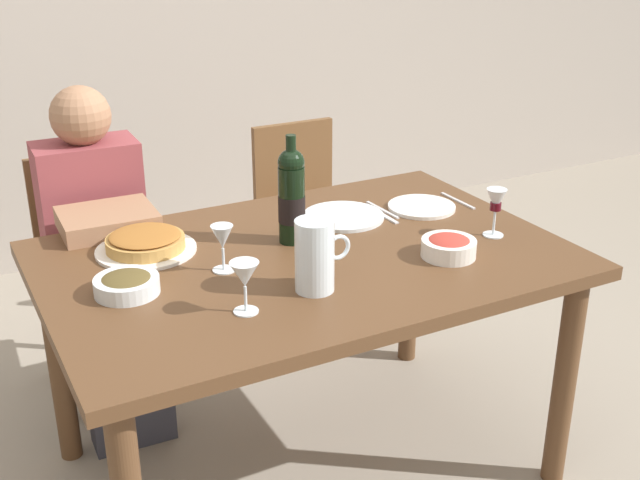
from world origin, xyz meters
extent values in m
plane|color=gray|center=(0.00, 0.00, 0.00)|extent=(8.00, 8.00, 0.00)
cube|color=brown|center=(0.00, 0.00, 0.74)|extent=(1.50, 1.00, 0.04)
cylinder|color=brown|center=(0.67, -0.42, 0.36)|extent=(0.07, 0.07, 0.72)
cylinder|color=brown|center=(-0.67, 0.42, 0.36)|extent=(0.07, 0.07, 0.72)
cylinder|color=brown|center=(0.67, 0.42, 0.36)|extent=(0.07, 0.07, 0.72)
cylinder|color=black|center=(0.01, 0.10, 0.88)|extent=(0.08, 0.08, 0.24)
sphere|color=black|center=(0.01, 0.10, 1.01)|extent=(0.08, 0.08, 0.08)
cylinder|color=black|center=(0.01, 0.10, 1.06)|extent=(0.03, 0.03, 0.07)
cylinder|color=black|center=(0.01, 0.10, 0.87)|extent=(0.08, 0.08, 0.08)
cylinder|color=silver|center=(-0.08, -0.22, 0.86)|extent=(0.10, 0.10, 0.20)
cylinder|color=silver|center=(-0.08, -0.22, 0.82)|extent=(0.10, 0.10, 0.12)
torus|color=silver|center=(-0.01, -0.22, 0.87)|extent=(0.07, 0.01, 0.07)
cylinder|color=white|center=(-0.41, 0.24, 0.77)|extent=(0.30, 0.30, 0.01)
cylinder|color=#C18E47|center=(-0.41, 0.24, 0.79)|extent=(0.23, 0.23, 0.03)
ellipsoid|color=#9E6028|center=(-0.41, 0.24, 0.81)|extent=(0.21, 0.21, 0.02)
cylinder|color=white|center=(0.36, -0.21, 0.79)|extent=(0.16, 0.16, 0.05)
ellipsoid|color=#B2382D|center=(0.36, -0.21, 0.80)|extent=(0.13, 0.13, 0.04)
cylinder|color=silver|center=(-0.53, -0.01, 0.78)|extent=(0.17, 0.17, 0.04)
ellipsoid|color=brown|center=(-0.53, -0.01, 0.80)|extent=(0.14, 0.14, 0.03)
cylinder|color=silver|center=(0.58, -0.14, 0.76)|extent=(0.06, 0.06, 0.00)
cylinder|color=silver|center=(0.58, -0.14, 0.80)|extent=(0.01, 0.01, 0.08)
cone|color=silver|center=(0.58, -0.14, 0.88)|extent=(0.06, 0.06, 0.07)
cylinder|color=#470A14|center=(0.58, -0.14, 0.86)|extent=(0.03, 0.03, 0.02)
cylinder|color=silver|center=(-0.29, -0.25, 0.76)|extent=(0.06, 0.06, 0.00)
cylinder|color=silver|center=(-0.29, -0.25, 0.80)|extent=(0.01, 0.01, 0.07)
cone|color=silver|center=(-0.29, -0.25, 0.86)|extent=(0.07, 0.07, 0.07)
cylinder|color=silver|center=(-0.25, 0.01, 0.76)|extent=(0.06, 0.06, 0.00)
cylinder|color=silver|center=(-0.25, 0.01, 0.80)|extent=(0.01, 0.01, 0.06)
cone|color=silver|center=(-0.25, 0.01, 0.86)|extent=(0.06, 0.06, 0.07)
cylinder|color=white|center=(0.52, 0.15, 0.77)|extent=(0.23, 0.23, 0.01)
cylinder|color=silver|center=(0.24, 0.20, 0.77)|extent=(0.27, 0.27, 0.01)
cube|color=silver|center=(0.37, 0.15, 0.76)|extent=(0.01, 0.16, 0.00)
cube|color=silver|center=(0.67, 0.15, 0.76)|extent=(0.01, 0.18, 0.00)
cube|color=silver|center=(0.39, 0.20, 0.76)|extent=(0.02, 0.18, 0.00)
cube|color=silver|center=(0.09, 0.20, 0.76)|extent=(0.02, 0.16, 0.00)
cube|color=brown|center=(-0.45, 0.78, 0.46)|extent=(0.41, 0.41, 0.02)
cube|color=brown|center=(-0.44, 0.97, 0.67)|extent=(0.36, 0.04, 0.40)
cylinder|color=brown|center=(-0.63, 0.62, 0.23)|extent=(0.04, 0.04, 0.45)
cylinder|color=brown|center=(-0.29, 0.61, 0.23)|extent=(0.04, 0.04, 0.45)
cylinder|color=brown|center=(-0.61, 0.96, 0.23)|extent=(0.04, 0.04, 0.45)
cylinder|color=brown|center=(-0.27, 0.95, 0.23)|extent=(0.04, 0.04, 0.45)
cube|color=#8E3D42|center=(-0.45, 0.74, 0.72)|extent=(0.35, 0.21, 0.50)
sphere|color=#9E7051|center=(-0.45, 0.74, 1.06)|extent=(0.20, 0.20, 0.20)
cube|color=#33333D|center=(-0.46, 0.55, 0.47)|extent=(0.32, 0.39, 0.14)
cube|color=#33333D|center=(-0.46, 0.40, 0.20)|extent=(0.28, 0.13, 0.40)
cube|color=#9E7051|center=(-0.46, 0.46, 0.79)|extent=(0.30, 0.25, 0.06)
cube|color=brown|center=(0.45, 0.81, 0.46)|extent=(0.40, 0.40, 0.02)
cube|color=brown|center=(0.45, 1.00, 0.67)|extent=(0.36, 0.03, 0.40)
cylinder|color=brown|center=(0.28, 0.64, 0.23)|extent=(0.04, 0.04, 0.45)
cylinder|color=brown|center=(0.62, 0.64, 0.23)|extent=(0.04, 0.04, 0.45)
cylinder|color=brown|center=(0.28, 0.98, 0.23)|extent=(0.04, 0.04, 0.45)
cylinder|color=brown|center=(0.62, 0.98, 0.23)|extent=(0.04, 0.04, 0.45)
camera|label=1|loc=(-0.96, -1.90, 1.70)|focal=44.86mm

